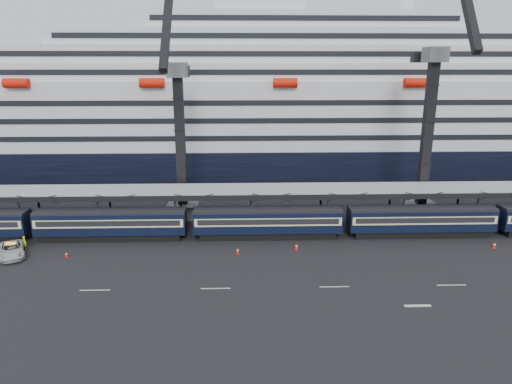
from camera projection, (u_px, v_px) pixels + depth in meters
ground at (345, 270)px, 49.97m from camera, size 260.00×260.00×0.00m
lane_markings at (439, 291)px, 45.17m from camera, size 111.00×4.27×0.02m
train at (294, 221)px, 58.88m from camera, size 133.05×3.00×4.05m
canopy at (325, 190)px, 62.05m from camera, size 130.00×6.25×5.53m
cruise_ship at (293, 114)px, 90.93m from camera, size 214.09×28.84×34.00m
crane_dark_near at (180, 137)px, 64.10m from camera, size 4.50×17.75×35.08m
crane_dark_mid at (429, 126)px, 63.78m from camera, size 4.50×18.24×39.64m
pickup_truck at (12, 250)px, 53.25m from camera, size 4.82×6.19×1.56m
worker at (25, 243)px, 55.45m from camera, size 0.70×0.65×1.60m
traffic_cone_b at (66, 254)px, 53.11m from camera, size 0.35×0.35×0.71m
traffic_cone_c at (296, 246)px, 55.30m from camera, size 0.43×0.43×0.86m
traffic_cone_d at (238, 251)px, 54.11m from camera, size 0.39×0.39×0.79m
traffic_cone_e at (494, 245)px, 55.75m from camera, size 0.43×0.43×0.87m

